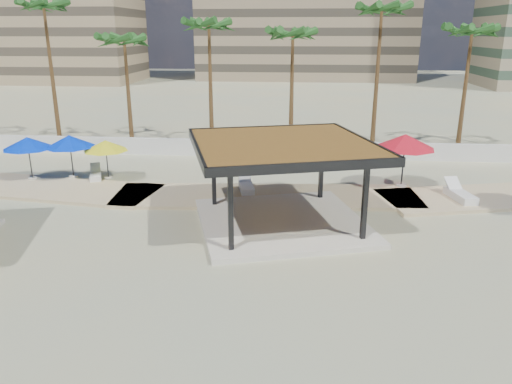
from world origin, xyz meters
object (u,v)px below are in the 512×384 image
lounger_b (246,186)px  umbrella_a (28,143)px  pavilion_central (282,176)px  lounger_a (96,175)px  umbrella_c (405,142)px  lounger_c (460,195)px

lounger_b → umbrella_a: bearing=73.7°
pavilion_central → lounger_a: bearing=135.4°
umbrella_c → lounger_b: umbrella_c is taller
umbrella_a → lounger_c: bearing=-3.3°
lounger_b → lounger_c: 11.17m
lounger_a → lounger_b: size_ratio=0.87×
pavilion_central → umbrella_c: 8.74m
umbrella_a → lounger_c: (23.83, -1.39, -1.94)m
lounger_a → lounger_c: size_ratio=0.80×
lounger_a → lounger_b: lounger_b is taller
umbrella_c → pavilion_central: bearing=-137.4°
umbrella_a → lounger_a: size_ratio=1.63×
pavilion_central → lounger_c: bearing=6.9°
pavilion_central → lounger_b: pavilion_central is taller
umbrella_a → pavilion_central: bearing=-19.8°
umbrella_c → lounger_c: umbrella_c is taller
lounger_b → umbrella_c: bearing=-92.6°
umbrella_c → lounger_b: 8.99m
umbrella_a → umbrella_c: umbrella_c is taller
umbrella_a → lounger_c: size_ratio=1.30×
umbrella_a → lounger_b: bearing=-4.0°
pavilion_central → umbrella_a: bearing=143.5°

